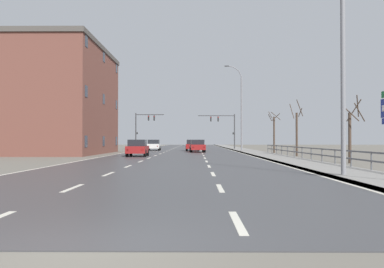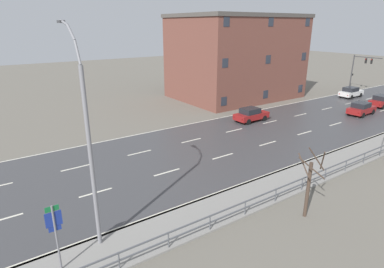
{
  "view_description": "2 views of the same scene",
  "coord_description": "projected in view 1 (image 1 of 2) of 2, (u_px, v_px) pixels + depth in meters",
  "views": [
    {
      "loc": [
        1.56,
        -5.71,
        1.55
      ],
      "look_at": [
        0.97,
        62.66,
        2.52
      ],
      "focal_mm": 38.82,
      "sensor_mm": 36.0,
      "label": 1
    },
    {
      "loc": [
        21.25,
        7.45,
        10.45
      ],
      "look_at": [
        0.0,
        22.08,
        1.63
      ],
      "focal_mm": 29.99,
      "sensor_mm": 36.0,
      "label": 2
    }
  ],
  "objects": [
    {
      "name": "sidewalk_right",
      "position": [
        239.0,
        149.0,
        65.62
      ],
      "size": [
        3.0,
        120.0,
        0.12
      ],
      "color": "gray",
      "rests_on": "ground"
    },
    {
      "name": "bare_tree_near",
      "position": [
        351.0,
        133.0,
        27.43
      ],
      "size": [
        1.61,
        1.89,
        4.48
      ],
      "color": "#423328",
      "rests_on": "ground"
    },
    {
      "name": "car_near_left",
      "position": [
        154.0,
        145.0,
        60.07
      ],
      "size": [
        1.89,
        4.13,
        1.57
      ],
      "rotation": [
        0.0,
        0.0,
        0.02
      ],
      "color": "silver",
      "rests_on": "ground"
    },
    {
      "name": "traffic_signal_left",
      "position": [
        143.0,
        125.0,
        65.59
      ],
      "size": [
        4.56,
        0.36,
        5.8
      ],
      "color": "#38383A",
      "rests_on": "ground"
    },
    {
      "name": "traffic_signal_right",
      "position": [
        225.0,
        125.0,
        67.41
      ],
      "size": [
        6.01,
        0.36,
        5.74
      ],
      "color": "#38383A",
      "rests_on": "ground"
    },
    {
      "name": "street_lamp_midground",
      "position": [
        241.0,
        109.0,
        54.35
      ],
      "size": [
        2.32,
        0.24,
        11.35
      ],
      "color": "slate",
      "rests_on": "ground"
    },
    {
      "name": "ground_plane",
      "position": [
        184.0,
        152.0,
        53.7
      ],
      "size": [
        160.0,
        160.0,
        0.12
      ],
      "color": "#666056"
    },
    {
      "name": "car_distant",
      "position": [
        197.0,
        146.0,
        51.54
      ],
      "size": [
        2.03,
        4.2,
        1.57
      ],
      "rotation": [
        0.0,
        0.0,
        0.06
      ],
      "color": "maroon",
      "rests_on": "ground"
    },
    {
      "name": "road_asphalt_strip",
      "position": [
        186.0,
        150.0,
        65.69
      ],
      "size": [
        14.0,
        120.0,
        0.03
      ],
      "color": "#3D3D3F",
      "rests_on": "ground"
    },
    {
      "name": "guardrail",
      "position": [
        316.0,
        152.0,
        28.43
      ],
      "size": [
        0.07,
        38.19,
        1.0
      ],
      "color": "#515459",
      "rests_on": "ground"
    },
    {
      "name": "car_near_right",
      "position": [
        192.0,
        145.0,
        57.93
      ],
      "size": [
        1.86,
        4.11,
        1.57
      ],
      "rotation": [
        0.0,
        0.0,
        -0.01
      ],
      "color": "maroon",
      "rests_on": "ground"
    },
    {
      "name": "bare_tree_far",
      "position": [
        274.0,
        132.0,
        49.37
      ],
      "size": [
        1.41,
        1.55,
        4.95
      ],
      "color": "#423328",
      "rests_on": "ground"
    },
    {
      "name": "street_lamp_foreground",
      "position": [
        338.0,
        51.0,
        16.97
      ],
      "size": [
        2.73,
        0.24,
        10.69
      ],
      "color": "slate",
      "rests_on": "ground"
    },
    {
      "name": "car_far_right",
      "position": [
        138.0,
        148.0,
        38.59
      ],
      "size": [
        1.9,
        4.13,
        1.57
      ],
      "rotation": [
        0.0,
        0.0,
        0.02
      ],
      "color": "maroon",
      "rests_on": "ground"
    },
    {
      "name": "bare_tree_mid",
      "position": [
        297.0,
        132.0,
        39.24
      ],
      "size": [
        1.18,
        1.08,
        5.34
      ],
      "color": "#423328",
      "rests_on": "ground"
    },
    {
      "name": "brick_building",
      "position": [
        47.0,
        100.0,
        46.21
      ],
      "size": [
        13.01,
        17.58,
        11.88
      ],
      "color": "brown",
      "rests_on": "ground"
    }
  ]
}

